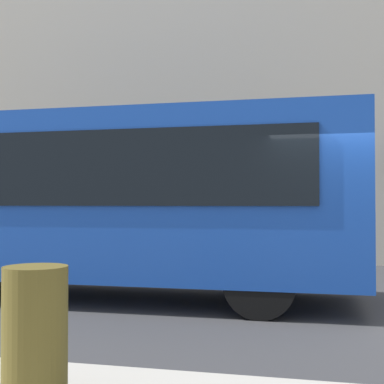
% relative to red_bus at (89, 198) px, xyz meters
% --- Properties ---
extents(ground_plane, '(60.00, 60.00, 0.00)m').
position_rel_red_bus_xyz_m(ground_plane, '(-4.42, 0.49, -1.68)').
color(ground_plane, '#38383A').
extents(building_facade_far, '(28.00, 1.55, 12.00)m').
position_rel_red_bus_xyz_m(building_facade_far, '(-4.43, -6.31, 4.30)').
color(building_facade_far, beige).
rests_on(building_facade_far, ground_plane).
extents(red_bus, '(9.05, 2.54, 3.08)m').
position_rel_red_bus_xyz_m(red_bus, '(0.00, 0.00, 0.00)').
color(red_bus, '#1947AD').
rests_on(red_bus, ground_plane).
extents(rubbish_bin, '(0.47, 0.47, 0.98)m').
position_rel_red_bus_xyz_m(rubbish_bin, '(-1.80, 4.94, -1.04)').
color(rubbish_bin, brown).
rests_on(rubbish_bin, sidewalk_curb).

